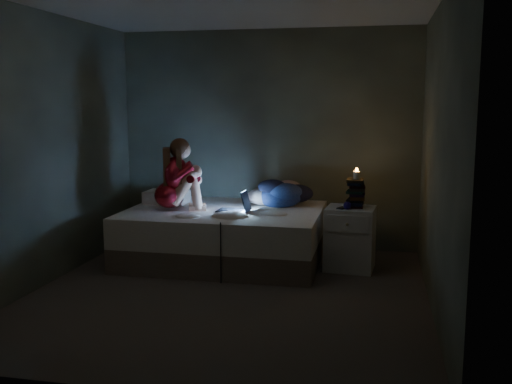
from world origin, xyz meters
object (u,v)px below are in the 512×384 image
(laptop, at_px, (233,201))
(nightstand, at_px, (350,238))
(bed, at_px, (225,235))
(phone, at_px, (343,208))
(woman, at_px, (169,174))
(candle, at_px, (357,176))

(laptop, bearing_deg, nightstand, 4.97)
(bed, height_order, phone, phone)
(bed, xyz_separation_m, nightstand, (1.38, -0.05, 0.04))
(woman, height_order, candle, woman)
(woman, distance_m, nightstand, 2.06)
(laptop, distance_m, phone, 1.18)
(candle, height_order, phone, candle)
(candle, distance_m, phone, 0.36)
(phone, bearing_deg, laptop, -157.40)
(nightstand, distance_m, candle, 0.66)
(bed, distance_m, nightstand, 1.38)
(woman, bearing_deg, bed, -1.23)
(laptop, xyz_separation_m, phone, (1.18, -0.01, -0.03))
(woman, height_order, laptop, woman)
(nightstand, distance_m, phone, 0.35)
(woman, relative_size, laptop, 2.34)
(bed, relative_size, laptop, 6.24)
(bed, distance_m, phone, 1.36)
(bed, height_order, laptop, laptop)
(nightstand, height_order, candle, candle)
(laptop, bearing_deg, bed, 139.39)
(woman, distance_m, phone, 1.90)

